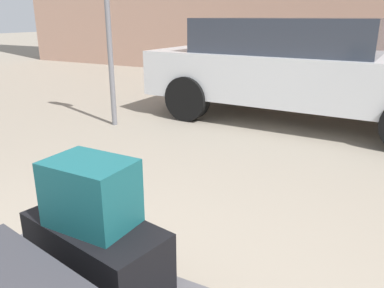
# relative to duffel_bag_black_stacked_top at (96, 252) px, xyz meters

# --- Properties ---
(duffel_bag_black_stacked_top) EXTENTS (0.70, 0.42, 0.28)m
(duffel_bag_black_stacked_top) POSITION_rel_duffel_bag_black_stacked_top_xyz_m (0.00, 0.00, 0.00)
(duffel_bag_black_stacked_top) COLOR black
(duffel_bag_black_stacked_top) RESTS_ON luggage_cart
(duffel_bag_teal_topmost_pile) EXTENTS (0.35, 0.25, 0.28)m
(duffel_bag_teal_topmost_pile) POSITION_rel_duffel_bag_black_stacked_top_xyz_m (-0.00, 0.00, 0.28)
(duffel_bag_teal_topmost_pile) COLOR #144C51
(duffel_bag_teal_topmost_pile) RESTS_ON duffel_bag_black_stacked_top
(parked_car) EXTENTS (4.36, 2.04, 1.42)m
(parked_car) POSITION_rel_duffel_bag_black_stacked_top_xyz_m (-0.22, 4.52, 0.28)
(parked_car) COLOR silver
(parked_car) RESTS_ON ground_plane
(no_parking_sign) EXTENTS (0.50, 0.07, 2.53)m
(no_parking_sign) POSITION_rel_duffel_bag_black_stacked_top_xyz_m (-2.38, 3.01, 1.08)
(no_parking_sign) COLOR slate
(no_parking_sign) RESTS_ON ground_plane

